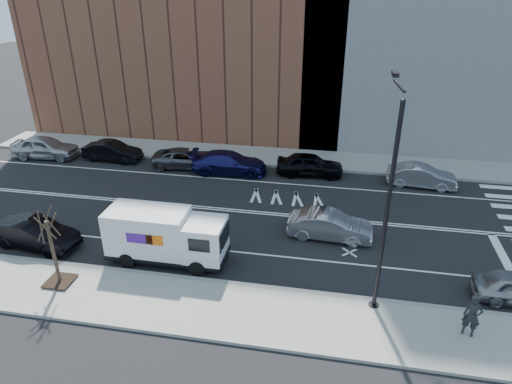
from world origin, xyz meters
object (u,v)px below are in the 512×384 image
(fedex_van, at_px, (165,235))
(far_parked_a, at_px, (45,147))
(driving_sedan, at_px, (330,225))
(pedestrian, at_px, (472,316))
(far_parked_b, at_px, (112,151))

(fedex_van, bearing_deg, far_parked_a, 141.26)
(far_parked_a, relative_size, driving_sedan, 1.10)
(pedestrian, bearing_deg, far_parked_b, 164.60)
(far_parked_b, xyz_separation_m, pedestrian, (22.07, -14.56, 0.34))
(fedex_van, xyz_separation_m, pedestrian, (13.42, -2.87, -0.34))
(far_parked_b, distance_m, driving_sedan, 18.33)
(fedex_van, relative_size, far_parked_a, 1.19)
(fedex_van, bearing_deg, far_parked_b, 126.80)
(fedex_van, distance_m, far_parked_b, 14.55)
(fedex_van, relative_size, driving_sedan, 1.32)
(far_parked_a, xyz_separation_m, far_parked_b, (5.26, 0.41, -0.12))
(fedex_van, distance_m, pedestrian, 13.73)
(driving_sedan, bearing_deg, far_parked_b, 66.74)
(far_parked_a, height_order, driving_sedan, far_parked_a)
(far_parked_b, height_order, driving_sedan, driving_sedan)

